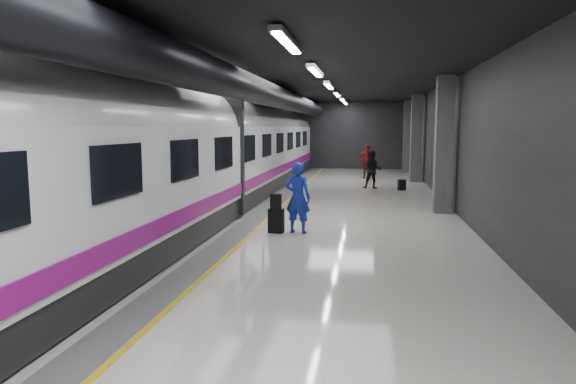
{
  "coord_description": "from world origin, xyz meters",
  "views": [
    {
      "loc": [
        2.1,
        -15.53,
        2.84
      ],
      "look_at": [
        0.05,
        -2.46,
        1.16
      ],
      "focal_mm": 32.0,
      "sensor_mm": 36.0,
      "label": 1
    }
  ],
  "objects": [
    {
      "name": "platform_hall",
      "position": [
        -0.29,
        0.96,
        3.54
      ],
      "size": [
        10.02,
        40.02,
        4.51
      ],
      "color": "black",
      "rests_on": "ground"
    },
    {
      "name": "suitcase_main",
      "position": [
        -0.32,
        -2.11,
        0.33
      ],
      "size": [
        0.43,
        0.3,
        0.65
      ],
      "primitive_type": "cube",
      "rotation": [
        0.0,
        0.0,
        -0.13
      ],
      "color": "black",
      "rests_on": "ground"
    },
    {
      "name": "train",
      "position": [
        -3.25,
        -0.0,
        2.07
      ],
      "size": [
        3.05,
        38.0,
        4.05
      ],
      "color": "black",
      "rests_on": "ground"
    },
    {
      "name": "ground",
      "position": [
        0.0,
        0.0,
        0.0
      ],
      "size": [
        40.0,
        40.0,
        0.0
      ],
      "primitive_type": "plane",
      "color": "silver",
      "rests_on": "ground"
    },
    {
      "name": "traveler_far_a",
      "position": [
        2.3,
        8.42,
        0.88
      ],
      "size": [
        0.91,
        0.73,
        1.76
      ],
      "primitive_type": "imported",
      "rotation": [
        0.0,
        0.0,
        -0.08
      ],
      "color": "black",
      "rests_on": "ground"
    },
    {
      "name": "shoulder_bag",
      "position": [
        -0.32,
        -2.13,
        0.86
      ],
      "size": [
        0.31,
        0.18,
        0.4
      ],
      "primitive_type": "cube",
      "rotation": [
        0.0,
        0.0,
        0.07
      ],
      "color": "black",
      "rests_on": "suitcase_main"
    },
    {
      "name": "traveler_main",
      "position": [
        0.26,
        -2.05,
        0.96
      ],
      "size": [
        0.79,
        0.61,
        1.92
      ],
      "primitive_type": "imported",
      "rotation": [
        0.0,
        0.0,
        2.91
      ],
      "color": "#193DBE",
      "rests_on": "ground"
    },
    {
      "name": "suitcase_far",
      "position": [
        3.63,
        8.03,
        0.24
      ],
      "size": [
        0.38,
        0.31,
        0.48
      ],
      "primitive_type": "cube",
      "rotation": [
        0.0,
        0.0,
        0.32
      ],
      "color": "black",
      "rests_on": "ground"
    },
    {
      "name": "traveler_far_b",
      "position": [
        2.03,
        13.25,
        0.96
      ],
      "size": [
        1.16,
        0.58,
        1.91
      ],
      "primitive_type": "imported",
      "rotation": [
        0.0,
        0.0,
        -0.11
      ],
      "color": "maroon",
      "rests_on": "ground"
    }
  ]
}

